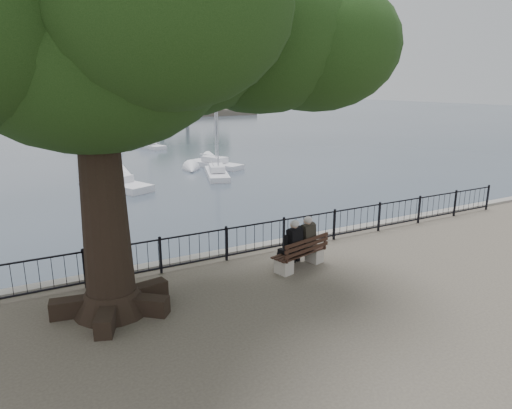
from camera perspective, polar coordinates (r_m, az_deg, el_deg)
harbor at (r=14.77m, az=-0.93°, el=-7.46°), size 260.00×260.00×1.20m
railing at (r=13.99m, az=0.00°, el=-4.13°), size 22.06×0.06×1.00m
bench at (r=13.15m, az=5.60°, el=-6.53°), size 1.86×0.95×0.94m
person_left at (r=12.86m, az=4.33°, el=-5.28°), size 0.54×0.80×1.50m
person_right at (r=13.25m, az=5.97°, el=-4.72°), size 0.54×0.80×1.50m
tree at (r=10.62m, az=-15.19°, el=21.79°), size 12.05×8.42×9.84m
lion_monument at (r=59.78m, az=-20.69°, el=10.08°), size 5.91×5.91×8.73m
sailboat_b at (r=29.12m, az=-17.22°, el=2.77°), size 3.63×5.79×13.08m
sailboat_c at (r=31.28m, az=-4.91°, el=4.04°), size 2.67×4.85×9.35m
sailboat_d at (r=34.96m, az=-5.17°, el=5.14°), size 3.07×4.94×8.61m
sailboat_f at (r=44.37m, az=-17.32°, el=6.64°), size 2.61×5.07×10.71m
sailboat_g at (r=46.95m, az=-13.36°, el=7.26°), size 2.59×4.84×8.80m
far_shore at (r=94.17m, az=-8.87°, el=13.31°), size 30.00×8.60×9.18m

